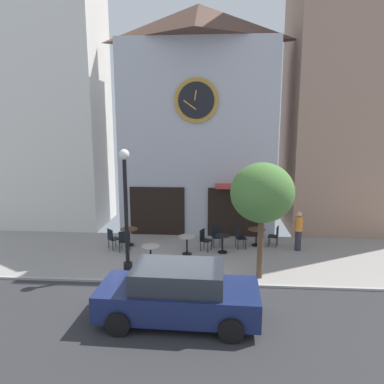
% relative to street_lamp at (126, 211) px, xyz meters
% --- Properties ---
extents(ground_plane, '(27.93, 11.15, 0.13)m').
position_rel_street_lamp_xyz_m(ground_plane, '(1.83, -1.06, -2.26)').
color(ground_plane, gray).
extents(clock_building, '(7.38, 4.30, 10.67)m').
position_rel_street_lamp_xyz_m(clock_building, '(2.18, 5.96, 3.25)').
color(clock_building, '#B2B2BC').
rests_on(clock_building, ground_plane).
extents(neighbor_building_left, '(5.05, 3.48, 12.29)m').
position_rel_street_lamp_xyz_m(neighbor_building_left, '(-5.20, 6.25, 3.91)').
color(neighbor_building_left, silver).
rests_on(neighbor_building_left, ground_plane).
extents(neighbor_building_right, '(6.07, 4.76, 15.18)m').
position_rel_street_lamp_xyz_m(neighbor_building_right, '(9.71, 6.89, 5.35)').
color(neighbor_building_right, '#9E7A66').
rests_on(neighbor_building_right, ground_plane).
extents(street_lamp, '(0.36, 0.36, 4.41)m').
position_rel_street_lamp_xyz_m(street_lamp, '(0.00, 0.00, 0.00)').
color(street_lamp, black).
rests_on(street_lamp, ground_plane).
extents(street_tree, '(2.12, 1.91, 4.01)m').
position_rel_street_lamp_xyz_m(street_tree, '(4.66, -0.14, 0.74)').
color(street_tree, brown).
rests_on(street_tree, ground_plane).
extents(cafe_table_center_right, '(0.76, 0.76, 0.75)m').
position_rel_street_lamp_xyz_m(cafe_table_center_right, '(-0.65, 2.84, -1.70)').
color(cafe_table_center_right, black).
rests_on(cafe_table_center_right, ground_plane).
extents(cafe_table_near_door, '(0.69, 0.69, 0.72)m').
position_rel_street_lamp_xyz_m(cafe_table_near_door, '(0.68, 0.79, -1.74)').
color(cafe_table_near_door, black).
rests_on(cafe_table_near_door, ground_plane).
extents(cafe_table_leftmost, '(0.68, 0.68, 0.77)m').
position_rel_street_lamp_xyz_m(cafe_table_leftmost, '(1.96, 1.91, -1.71)').
color(cafe_table_leftmost, black).
rests_on(cafe_table_leftmost, ground_plane).
extents(cafe_table_center, '(0.61, 0.61, 0.75)m').
position_rel_street_lamp_xyz_m(cafe_table_center, '(3.41, 2.22, -1.75)').
color(cafe_table_center, black).
rests_on(cafe_table_center, ground_plane).
extents(cafe_table_near_curb, '(0.75, 0.75, 0.75)m').
position_rel_street_lamp_xyz_m(cafe_table_near_curb, '(4.88, 3.19, -1.70)').
color(cafe_table_near_curb, black).
rests_on(cafe_table_near_curb, ground_plane).
extents(cafe_chair_outer, '(0.53, 0.53, 0.90)m').
position_rel_street_lamp_xyz_m(cafe_chair_outer, '(2.64, 2.43, -1.71)').
color(cafe_chair_outer, black).
rests_on(cafe_chair_outer, ground_plane).
extents(cafe_chair_facing_wall, '(0.41, 0.41, 0.90)m').
position_rel_street_lamp_xyz_m(cafe_chair_facing_wall, '(-0.65, 1.98, -1.71)').
color(cafe_chair_facing_wall, black).
rests_on(cafe_chair_facing_wall, ground_plane).
extents(cafe_chair_corner, '(0.57, 0.57, 0.90)m').
position_rel_street_lamp_xyz_m(cafe_chair_corner, '(-1.23, 2.26, -1.71)').
color(cafe_chair_corner, black).
rests_on(cafe_chair_corner, ground_plane).
extents(cafe_chair_facing_street, '(0.51, 0.51, 0.90)m').
position_rel_street_lamp_xyz_m(cafe_chair_facing_street, '(5.67, 3.13, -1.71)').
color(cafe_chair_facing_street, black).
rests_on(cafe_chair_facing_street, ground_plane).
extents(cafe_chair_near_lamp, '(0.48, 0.48, 0.90)m').
position_rel_street_lamp_xyz_m(cafe_chair_near_lamp, '(3.16, 2.97, -1.71)').
color(cafe_chair_near_lamp, black).
rests_on(cafe_chair_near_lamp, ground_plane).
extents(cafe_chair_near_tree, '(0.48, 0.48, 0.90)m').
position_rel_street_lamp_xyz_m(cafe_chair_near_tree, '(4.11, 2.78, -1.71)').
color(cafe_chair_near_tree, black).
rests_on(cafe_chair_near_tree, ground_plane).
extents(pedestrian_orange, '(0.35, 0.35, 1.67)m').
position_rel_street_lamp_xyz_m(pedestrian_orange, '(6.56, 2.73, -1.38)').
color(pedestrian_orange, '#2D2D38').
rests_on(pedestrian_orange, ground_plane).
extents(parked_car_navy, '(4.35, 2.11, 1.55)m').
position_rel_street_lamp_xyz_m(parked_car_navy, '(2.17, -3.06, -1.48)').
color(parked_car_navy, navy).
rests_on(parked_car_navy, ground_plane).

